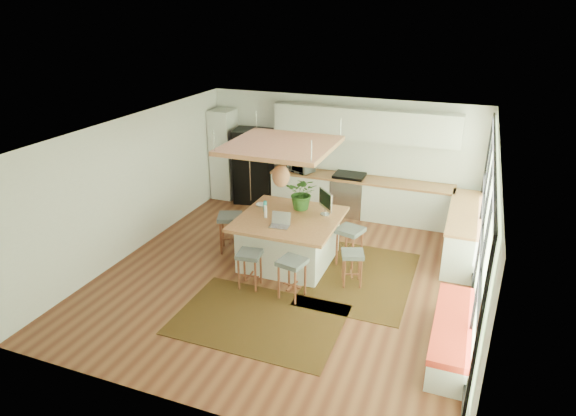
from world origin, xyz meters
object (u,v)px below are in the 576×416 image
at_px(stool_right_front, 352,267).
at_px(island_plant, 303,196).
at_px(laptop, 279,221).
at_px(microwave, 301,163).
at_px(island, 289,240).
at_px(stool_right_back, 349,247).
at_px(monitor, 325,202).
at_px(stool_near_left, 250,269).
at_px(fridge, 254,166).
at_px(stool_near_right, 292,279).
at_px(stool_left_side, 231,234).

height_order(stool_right_front, island_plant, island_plant).
distance_m(stool_right_front, island_plant, 1.74).
height_order(laptop, island_plant, island_plant).
relative_size(microwave, island_plant, 0.89).
bearing_deg(island, microwave, 105.18).
bearing_deg(stool_right_back, monitor, 172.58).
xyz_separation_m(stool_near_left, stool_right_front, (1.65, 0.71, 0.00)).
relative_size(fridge, stool_right_back, 2.43).
relative_size(stool_right_back, monitor, 1.45).
bearing_deg(stool_right_back, stool_near_right, -112.32).
bearing_deg(monitor, stool_near_left, -73.63).
distance_m(stool_near_left, microwave, 3.90).
bearing_deg(island, stool_right_back, 15.52).
xyz_separation_m(laptop, island_plant, (0.11, 0.94, 0.14)).
height_order(stool_left_side, microwave, microwave).
relative_size(stool_near_left, laptop, 1.82).
distance_m(laptop, monitor, 1.04).
relative_size(stool_near_right, island_plant, 1.08).
distance_m(island, stool_right_front, 1.40).
distance_m(stool_near_right, monitor, 1.76).
bearing_deg(stool_right_back, microwave, 127.55).
bearing_deg(microwave, island_plant, -48.17).
bearing_deg(laptop, microwave, 97.28).
bearing_deg(laptop, stool_near_left, -120.35).
bearing_deg(island_plant, laptop, -96.40).
bearing_deg(stool_right_front, stool_left_side, 170.81).
bearing_deg(stool_near_right, stool_right_front, 42.78).
bearing_deg(island_plant, stool_right_front, -35.30).
distance_m(laptop, microwave, 3.23).
distance_m(stool_right_front, laptop, 1.52).
height_order(stool_right_front, monitor, monitor).
bearing_deg(fridge, laptop, -68.26).
height_order(island, stool_left_side, island).
bearing_deg(stool_right_front, island, 163.45).
height_order(island, laptop, laptop).
bearing_deg(stool_near_left, stool_right_back, 44.89).
relative_size(stool_left_side, microwave, 1.32).
relative_size(fridge, island, 0.99).
bearing_deg(microwave, monitor, -38.96).
xyz_separation_m(fridge, stool_left_side, (0.69, -2.68, -0.57)).
relative_size(fridge, island_plant, 2.76).
distance_m(island, monitor, 1.01).
relative_size(stool_near_right, stool_right_front, 1.12).
xyz_separation_m(stool_left_side, microwave, (0.54, 2.67, 0.77)).
bearing_deg(microwave, stool_right_back, -31.02).
bearing_deg(stool_near_left, stool_near_right, -4.60).
xyz_separation_m(stool_right_front, microwave, (-2.07, 3.09, 0.77)).
relative_size(monitor, microwave, 0.89).
height_order(stool_near_left, laptop, laptop).
bearing_deg(island_plant, fridge, 132.76).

